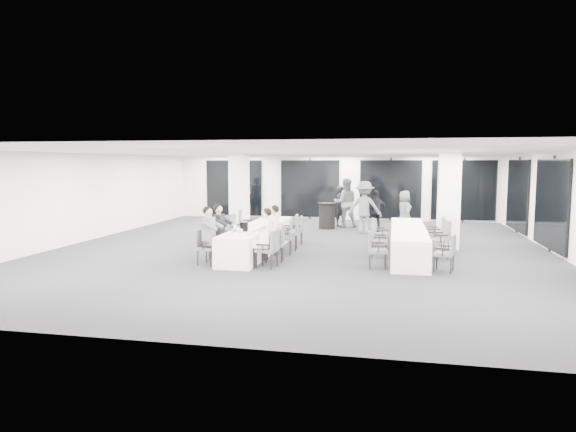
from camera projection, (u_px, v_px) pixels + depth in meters
name	position (u px, v px, depth m)	size (l,w,h in m)	color
room	(335.00, 199.00, 15.63)	(14.04, 16.04, 2.84)	#232328
column_left	(239.00, 193.00, 18.40)	(0.60, 0.60, 2.80)	white
column_right	(449.00, 201.00, 14.86)	(0.60, 0.60, 2.80)	white
banquet_table_main	(258.00, 239.00, 14.33)	(0.90, 5.00, 0.75)	white
banquet_table_side	(408.00, 242.00, 13.86)	(0.90, 5.00, 0.75)	white
cocktail_table	(327.00, 216.00, 19.44)	(0.71, 0.71, 0.98)	black
chair_main_left_near	(205.00, 245.00, 12.59)	(0.53, 0.55, 0.87)	#4D5054
chair_main_left_second	(215.00, 238.00, 13.27)	(0.59, 0.62, 0.98)	#4D5054
chair_main_left_mid	(226.00, 235.00, 14.14)	(0.54, 0.57, 0.90)	#4D5054
chair_main_left_fourth	(237.00, 228.00, 15.15)	(0.51, 0.57, 0.98)	#4D5054
chair_main_left_far	(245.00, 224.00, 15.99)	(0.61, 0.65, 1.04)	#4D5054
chair_main_right_near	(270.00, 247.00, 12.16)	(0.53, 0.56, 0.91)	#4D5054
chair_main_right_second	(278.00, 241.00, 12.96)	(0.53, 0.57, 0.92)	#4D5054
chair_main_right_mid	(286.00, 235.00, 13.96)	(0.55, 0.59, 0.96)	#4D5054
chair_main_right_fourth	(292.00, 230.00, 14.69)	(0.57, 0.62, 1.02)	#4D5054
chair_main_right_far	(298.00, 228.00, 15.75)	(0.53, 0.55, 0.86)	#4D5054
chair_side_left_near	(375.00, 247.00, 12.16)	(0.47, 0.52, 0.88)	#4D5054
chair_side_left_mid	(377.00, 239.00, 13.60)	(0.44, 0.49, 0.86)	#4D5054
chair_side_left_far	(378.00, 231.00, 14.94)	(0.53, 0.56, 0.88)	#4D5054
chair_side_right_near	(448.00, 251.00, 11.72)	(0.53, 0.56, 0.87)	#4D5054
chair_side_right_mid	(442.00, 237.00, 13.33)	(0.59, 0.63, 1.01)	#4D5054
chair_side_right_far	(438.00, 231.00, 14.54)	(0.55, 0.60, 1.00)	#4D5054
seated_guest_a	(211.00, 232.00, 12.51)	(0.50, 0.38, 1.44)	#5A5D61
seated_guest_b	(221.00, 228.00, 13.23)	(0.50, 0.38, 1.44)	black
seated_guest_c	(263.00, 234.00, 12.17)	(0.50, 0.38, 1.44)	white
seated_guest_d	(271.00, 230.00, 12.95)	(0.50, 0.38, 1.44)	white
standing_guest_a	(341.00, 203.00, 20.15)	(0.66, 0.53, 1.80)	black
standing_guest_b	(346.00, 200.00, 19.83)	(1.04, 0.63, 2.15)	#5A5D61
standing_guest_c	(365.00, 204.00, 18.10)	(1.35, 0.69, 2.09)	#5A5D61
standing_guest_d	(376.00, 209.00, 18.24)	(1.02, 0.57, 1.73)	black
standing_guest_e	(404.00, 209.00, 18.33)	(0.82, 0.50, 1.70)	#5A5D61
standing_guest_g	(246.00, 196.00, 22.33)	(0.75, 0.61, 2.06)	black
standing_guest_h	(449.00, 205.00, 17.88)	(0.99, 0.60, 2.04)	black
ice_bucket_near	(244.00, 227.00, 13.12)	(0.21, 0.21, 0.24)	black
ice_bucket_far	(267.00, 217.00, 15.22)	(0.25, 0.25, 0.28)	black
water_bottle_a	(235.00, 230.00, 12.55)	(0.08, 0.08, 0.24)	silver
water_bottle_b	(269.00, 220.00, 14.69)	(0.07, 0.07, 0.23)	silver
water_bottle_c	(272.00, 214.00, 16.29)	(0.08, 0.08, 0.24)	silver
plate_a	(240.00, 232.00, 12.85)	(0.20, 0.20, 0.03)	white
plate_b	(249.00, 234.00, 12.52)	(0.19, 0.19, 0.03)	white
plate_c	(256.00, 228.00, 13.68)	(0.20, 0.20, 0.03)	white
wine_glass	(241.00, 231.00, 11.99)	(0.08, 0.08, 0.21)	silver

